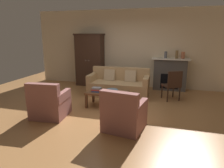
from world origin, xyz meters
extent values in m
plane|color=#B27A47|center=(0.00, 0.00, 0.00)|extent=(9.60, 9.60, 0.00)
cube|color=beige|center=(0.00, 2.55, 1.40)|extent=(7.20, 0.10, 2.80)
cube|color=#4C4947|center=(1.55, 2.30, 0.54)|extent=(1.10, 0.36, 1.08)
cube|color=black|center=(1.55, 2.12, 0.34)|extent=(0.60, 0.01, 0.52)
cube|color=white|center=(1.55, 2.28, 1.10)|extent=(1.26, 0.48, 0.04)
cube|color=#382319|center=(-1.40, 2.22, 0.94)|extent=(1.00, 0.52, 1.88)
cube|color=#2F1E15|center=(-1.40, 2.22, 1.91)|extent=(1.06, 0.55, 0.06)
sphere|color=#ADAFB5|center=(-1.46, 1.95, 0.98)|extent=(0.04, 0.04, 0.04)
sphere|color=#ADAFB5|center=(-1.34, 1.95, 0.98)|extent=(0.04, 0.04, 0.04)
cube|color=tan|center=(-0.02, 1.17, 0.22)|extent=(1.91, 0.87, 0.44)
cube|color=tan|center=(-0.03, 1.51, 0.65)|extent=(1.90, 0.21, 0.42)
cube|color=tan|center=(-0.90, 1.15, 0.55)|extent=(0.17, 0.80, 0.22)
cube|color=tan|center=(0.86, 1.18, 0.55)|extent=(0.17, 0.80, 0.22)
cube|color=tan|center=(-0.37, 1.36, 0.61)|extent=(0.36, 0.19, 0.37)
cube|color=tan|center=(0.33, 1.37, 0.61)|extent=(0.36, 0.19, 0.37)
cube|color=brown|center=(-0.06, 0.08, 0.39)|extent=(1.10, 0.60, 0.05)
cube|color=brown|center=(-0.57, -0.18, 0.18)|extent=(0.06, 0.06, 0.37)
cube|color=brown|center=(0.45, -0.18, 0.18)|extent=(0.06, 0.06, 0.37)
cube|color=brown|center=(-0.57, 0.34, 0.18)|extent=(0.06, 0.06, 0.37)
cube|color=brown|center=(0.45, 0.34, 0.18)|extent=(0.06, 0.06, 0.37)
cylinder|color=slate|center=(0.07, 0.08, 0.45)|extent=(0.32, 0.32, 0.07)
cube|color=#38569E|center=(-0.34, 0.00, 0.44)|extent=(0.24, 0.18, 0.04)
cube|color=#B73833|center=(-0.35, 0.00, 0.48)|extent=(0.24, 0.18, 0.04)
cube|color=gray|center=(-0.34, 0.00, 0.52)|extent=(0.25, 0.18, 0.04)
cylinder|color=#565B66|center=(1.37, 2.28, 1.23)|extent=(0.10, 0.10, 0.23)
cylinder|color=olive|center=(1.73, 2.28, 1.25)|extent=(0.10, 0.10, 0.27)
cylinder|color=#A86042|center=(1.93, 2.28, 1.23)|extent=(0.12, 0.12, 0.23)
cube|color=#935B56|center=(-1.19, -0.91, 0.21)|extent=(0.83, 0.83, 0.42)
cube|color=#935B56|center=(-1.16, -1.22, 0.65)|extent=(0.77, 0.23, 0.46)
cube|color=#935B56|center=(-0.86, -0.88, 0.52)|extent=(0.18, 0.71, 0.20)
cube|color=#935B56|center=(-1.51, -0.94, 0.52)|extent=(0.18, 0.71, 0.20)
cube|color=#935B56|center=(0.67, -1.09, 0.21)|extent=(0.87, 0.87, 0.42)
cube|color=#935B56|center=(0.62, -1.40, 0.65)|extent=(0.78, 0.28, 0.46)
cube|color=#935B56|center=(0.99, -1.14, 0.52)|extent=(0.23, 0.71, 0.20)
cube|color=#935B56|center=(0.34, -1.04, 0.52)|extent=(0.23, 0.71, 0.20)
cube|color=#382319|center=(1.59, 1.17, 0.43)|extent=(0.59, 0.59, 0.04)
cylinder|color=#382319|center=(1.68, 1.43, 0.21)|extent=(0.04, 0.04, 0.41)
cylinder|color=#382319|center=(1.34, 1.25, 0.21)|extent=(0.04, 0.04, 0.41)
cylinder|color=#382319|center=(1.85, 1.09, 0.21)|extent=(0.04, 0.04, 0.41)
cylinder|color=#382319|center=(1.51, 0.91, 0.21)|extent=(0.04, 0.04, 0.41)
cube|color=#382319|center=(1.69, 0.99, 0.68)|extent=(0.41, 0.24, 0.45)
ellipsoid|color=beige|center=(-2.00, -0.28, 0.25)|extent=(0.38, 0.44, 0.22)
sphere|color=beige|center=(-2.12, -0.08, 0.31)|extent=(0.15, 0.15, 0.15)
cylinder|color=beige|center=(-2.11, -0.21, 0.07)|extent=(0.06, 0.06, 0.14)
cylinder|color=beige|center=(-2.01, -0.15, 0.07)|extent=(0.06, 0.06, 0.14)
cylinder|color=beige|center=(-1.98, -0.41, 0.07)|extent=(0.06, 0.06, 0.14)
cylinder|color=beige|center=(-1.88, -0.36, 0.07)|extent=(0.06, 0.06, 0.14)
sphere|color=beige|center=(-1.87, -0.48, 0.27)|extent=(0.06, 0.06, 0.06)
camera|label=1|loc=(1.46, -4.90, 1.93)|focal=32.28mm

